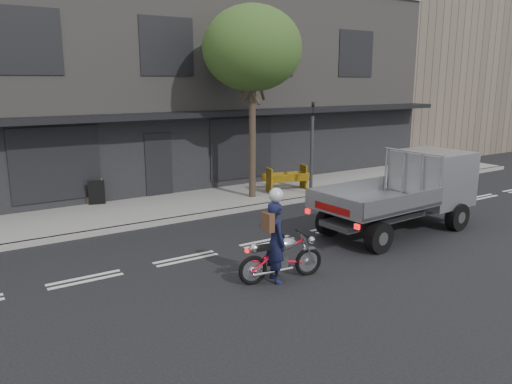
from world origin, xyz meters
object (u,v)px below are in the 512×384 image
object	(u,v)px
street_tree	(252,49)
flatbed_ute	(422,183)
traffic_light_pole	(312,154)
sandwich_board	(97,193)
rider	(276,242)
construction_barrier	(291,179)
motorcycle	(281,256)

from	to	relation	value
street_tree	flatbed_ute	bearing A→B (deg)	-65.52
traffic_light_pole	sandwich_board	xyz separation A→B (m)	(-7.05, 2.64, -1.08)
street_tree	rider	distance (m)	8.61
construction_barrier	sandwich_board	size ratio (longest dim) A/B	2.02
construction_barrier	traffic_light_pole	bearing A→B (deg)	-66.56
construction_barrier	flatbed_ute	bearing A→B (deg)	-81.50
street_tree	traffic_light_pole	xyz separation A→B (m)	(2.00, -0.85, -3.63)
traffic_light_pole	sandwich_board	bearing A→B (deg)	159.45
street_tree	motorcycle	distance (m)	8.74
sandwich_board	motorcycle	bearing A→B (deg)	-62.32
sandwich_board	rider	bearing A→B (deg)	-63.32
motorcycle	traffic_light_pole	bearing A→B (deg)	56.27
traffic_light_pole	construction_barrier	size ratio (longest dim) A/B	2.03
street_tree	flatbed_ute	xyz separation A→B (m)	(2.46, -5.40, -3.96)
traffic_light_pole	motorcycle	size ratio (longest dim) A/B	1.78
rider	flatbed_ute	world-z (taller)	flatbed_ute
motorcycle	rider	xyz separation A→B (m)	(-0.15, 0.00, 0.36)
traffic_light_pole	sandwich_board	distance (m)	7.60
traffic_light_pole	rider	bearing A→B (deg)	-134.50
street_tree	rider	world-z (taller)	street_tree
motorcycle	construction_barrier	distance (m)	8.18
construction_barrier	motorcycle	bearing A→B (deg)	-128.25
flatbed_ute	construction_barrier	size ratio (longest dim) A/B	2.94
motorcycle	rider	world-z (taller)	rider
rider	traffic_light_pole	bearing A→B (deg)	-34.52
motorcycle	street_tree	bearing A→B (deg)	72.37
flatbed_ute	sandwich_board	distance (m)	10.43
traffic_light_pole	rider	size ratio (longest dim) A/B	1.99
rider	sandwich_board	bearing A→B (deg)	20.22
flatbed_ute	street_tree	bearing A→B (deg)	111.88
flatbed_ute	sandwich_board	world-z (taller)	flatbed_ute
traffic_light_pole	flatbed_ute	distance (m)	4.59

